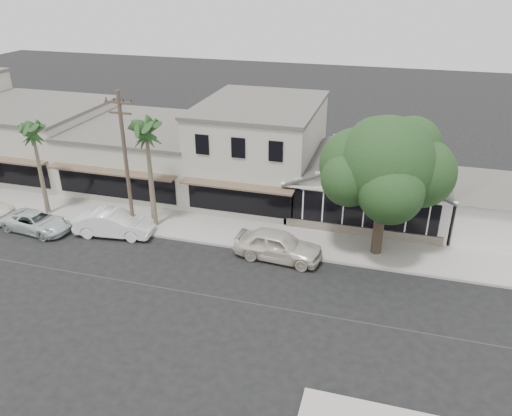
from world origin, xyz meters
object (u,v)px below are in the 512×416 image
(car_0, at_px, (278,245))
(car_1, at_px, (114,223))
(car_2, at_px, (37,222))
(utility_pole, at_px, (126,161))
(shade_tree, at_px, (385,166))

(car_0, bearing_deg, car_1, 94.84)
(car_0, distance_m, car_1, 10.52)
(car_2, bearing_deg, utility_pole, -68.46)
(utility_pole, distance_m, car_0, 10.37)
(car_1, distance_m, car_2, 5.08)
(shade_tree, bearing_deg, car_0, -156.99)
(utility_pole, relative_size, shade_tree, 1.09)
(utility_pole, bearing_deg, car_0, -3.69)
(car_2, bearing_deg, car_0, -79.82)
(utility_pole, distance_m, car_2, 7.42)
(car_0, xyz_separation_m, shade_tree, (5.34, 2.27, 4.58))
(car_1, distance_m, shade_tree, 16.69)
(car_1, xyz_separation_m, car_2, (-5.00, -0.87, -0.18))
(car_1, bearing_deg, utility_pole, -59.79)
(utility_pole, bearing_deg, shade_tree, 6.32)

